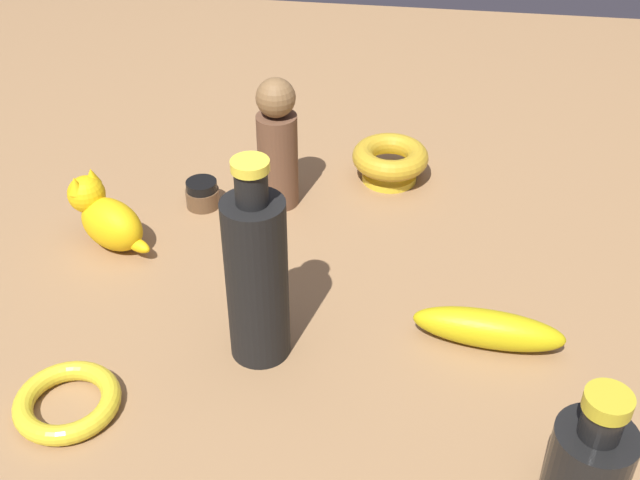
% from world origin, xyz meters
% --- Properties ---
extents(ground, '(2.00, 2.00, 0.00)m').
position_xyz_m(ground, '(0.00, 0.00, 0.00)').
color(ground, '#936D47').
extents(bottle_short, '(0.07, 0.07, 0.13)m').
position_xyz_m(bottle_short, '(-0.25, -0.27, 0.05)').
color(bottle_short, black).
rests_on(bottle_short, ground).
extents(banana, '(0.06, 0.17, 0.04)m').
position_xyz_m(banana, '(-0.05, -0.20, 0.02)').
color(banana, gold).
rests_on(banana, ground).
extents(nail_polish_jar, '(0.05, 0.05, 0.04)m').
position_xyz_m(nail_polish_jar, '(0.17, 0.19, 0.02)').
color(nail_polish_jar, brown).
rests_on(nail_polish_jar, ground).
extents(bottle_tall, '(0.07, 0.07, 0.24)m').
position_xyz_m(bottle_tall, '(-0.10, 0.05, 0.10)').
color(bottle_tall, black).
rests_on(bottle_tall, ground).
extents(bowl, '(0.11, 0.11, 0.05)m').
position_xyz_m(bowl, '(0.28, -0.06, 0.03)').
color(bowl, yellow).
rests_on(bowl, ground).
extents(person_figure_adult, '(0.07, 0.07, 0.19)m').
position_xyz_m(person_figure_adult, '(0.20, 0.09, 0.09)').
color(person_figure_adult, brown).
rests_on(person_figure_adult, ground).
extents(cat_figurine, '(0.09, 0.12, 0.10)m').
position_xyz_m(cat_figurine, '(0.07, 0.29, 0.04)').
color(cat_figurine, yellow).
rests_on(cat_figurine, ground).
extents(bangle, '(0.11, 0.11, 0.02)m').
position_xyz_m(bangle, '(-0.21, 0.23, 0.01)').
color(bangle, gold).
rests_on(bangle, ground).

